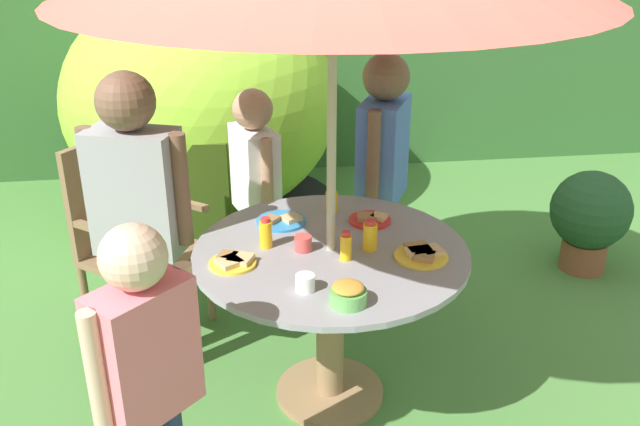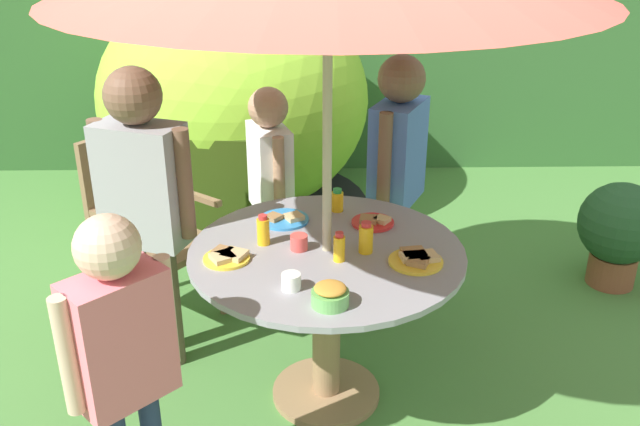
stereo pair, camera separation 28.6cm
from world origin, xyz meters
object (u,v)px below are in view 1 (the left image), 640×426
object	(u,v)px
plate_far_right	(233,261)
cup_far	(305,283)
juice_bottle_center_back	(346,246)
child_in_grey_shirt	(136,192)
plate_near_right	(370,219)
juice_bottle_near_left	(370,236)
plate_center_front	(422,254)
juice_bottle_mid_left	(266,233)
wooden_chair	(128,230)
snack_bowl	(348,294)
garden_table	(330,289)
child_in_blue_shirt	(383,151)
juice_bottle_far_left	(332,200)
potted_plant	(590,215)
cup_near	(303,243)
plate_back_edge	(281,221)
child_in_white_shirt	(255,172)
dome_tent	(201,103)
child_in_pink_shirt	(145,351)

from	to	relation	value
plate_far_right	cup_far	bearing A→B (deg)	-41.44
juice_bottle_center_back	cup_far	xyz separation A→B (m)	(-0.18, -0.21, -0.03)
juice_bottle_center_back	child_in_grey_shirt	bearing A→B (deg)	155.51
plate_near_right	juice_bottle_near_left	xyz separation A→B (m)	(-0.05, -0.26, 0.05)
plate_center_front	juice_bottle_mid_left	distance (m)	0.62
wooden_chair	snack_bowl	bearing A→B (deg)	-103.20
garden_table	plate_far_right	size ratio (longest dim) A/B	6.10
wooden_chair	child_in_blue_shirt	xyz separation A→B (m)	(1.28, 0.07, 0.33)
juice_bottle_far_left	juice_bottle_center_back	bearing A→B (deg)	-91.53
potted_plant	plate_near_right	size ratio (longest dim) A/B	3.30
potted_plant	cup_near	bearing A→B (deg)	-151.91
wooden_chair	juice_bottle_center_back	bearing A→B (deg)	-92.12
plate_back_edge	juice_bottle_near_left	bearing A→B (deg)	-41.86
cup_far	plate_far_right	bearing A→B (deg)	138.56
juice_bottle_near_left	juice_bottle_center_back	size ratio (longest dim) A/B	1.08
potted_plant	plate_far_right	bearing A→B (deg)	-153.37
plate_near_right	juice_bottle_center_back	world-z (taller)	juice_bottle_center_back
child_in_white_shirt	juice_bottle_mid_left	size ratio (longest dim) A/B	9.17
snack_bowl	cup_near	xyz separation A→B (m)	(-0.11, 0.42, -0.01)
garden_table	dome_tent	size ratio (longest dim) A/B	0.55
plate_center_front	juice_bottle_near_left	world-z (taller)	juice_bottle_near_left
plate_near_right	cup_near	bearing A→B (deg)	-144.09
child_in_blue_shirt	juice_bottle_near_left	bearing A→B (deg)	10.50
juice_bottle_mid_left	cup_far	bearing A→B (deg)	-71.65
child_in_pink_shirt	cup_near	size ratio (longest dim) A/B	16.77
garden_table	dome_tent	world-z (taller)	dome_tent
snack_bowl	juice_bottle_far_left	world-z (taller)	juice_bottle_far_left
wooden_chair	dome_tent	world-z (taller)	dome_tent
wooden_chair	plate_back_edge	size ratio (longest dim) A/B	4.55
plate_center_front	cup_far	bearing A→B (deg)	-158.43
potted_plant	juice_bottle_near_left	distance (m)	1.83
wooden_chair	plate_far_right	size ratio (longest dim) A/B	5.38
child_in_white_shirt	cup_far	world-z (taller)	child_in_white_shirt
child_in_blue_shirt	garden_table	bearing A→B (deg)	-0.00
child_in_blue_shirt	juice_bottle_mid_left	xyz separation A→B (m)	(-0.63, -0.71, -0.07)
dome_tent	child_in_blue_shirt	world-z (taller)	dome_tent
potted_plant	juice_bottle_center_back	distance (m)	1.96
child_in_blue_shirt	plate_far_right	xyz separation A→B (m)	(-0.76, -0.84, -0.12)
child_in_white_shirt	juice_bottle_near_left	distance (m)	0.96
potted_plant	plate_center_front	xyz separation A→B (m)	(-1.30, -1.06, 0.39)
child_in_white_shirt	juice_bottle_center_back	distance (m)	0.98
plate_near_right	juice_bottle_near_left	world-z (taller)	juice_bottle_near_left
wooden_chair	cup_near	world-z (taller)	wooden_chair
dome_tent	potted_plant	size ratio (longest dim) A/B	3.35
snack_bowl	plate_near_right	size ratio (longest dim) A/B	0.72
plate_back_edge	juice_bottle_near_left	size ratio (longest dim) A/B	1.65
dome_tent	child_in_pink_shirt	distance (m)	2.75
juice_bottle_far_left	cup_near	size ratio (longest dim) A/B	1.51
wooden_chair	juice_bottle_far_left	distance (m)	1.04
child_in_pink_shirt	cup_far	bearing A→B (deg)	-11.35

